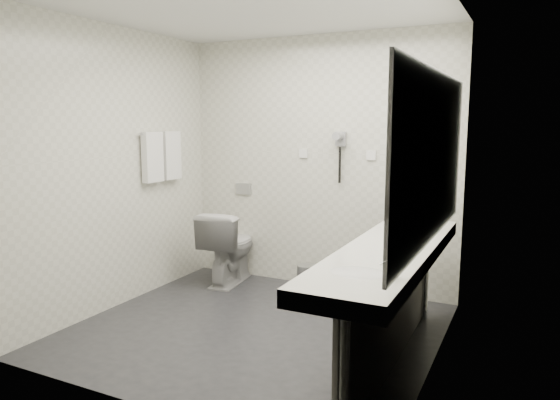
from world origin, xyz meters
The scene contains 30 objects.
floor centered at (0.00, 0.00, 0.00)m, with size 2.80×2.80×0.00m, color #242428.
ceiling centered at (0.00, 0.00, 2.50)m, with size 2.80×2.80×0.00m, color silver.
wall_back centered at (0.00, 1.30, 1.25)m, with size 2.80×2.80×0.00m, color beige.
wall_front centered at (0.00, -1.30, 1.25)m, with size 2.80×2.80×0.00m, color beige.
wall_left centered at (-1.40, 0.00, 1.25)m, with size 2.60×2.60×0.00m, color beige.
wall_right centered at (1.40, 0.00, 1.25)m, with size 2.60×2.60×0.00m, color beige.
vanity_counter centered at (1.12, -0.20, 0.80)m, with size 0.55×2.20×0.10m, color silver.
vanity_panel centered at (1.15, -0.20, 0.38)m, with size 0.03×2.15×0.75m, color gray.
vanity_post_near centered at (1.18, -1.24, 0.38)m, with size 0.06×0.06×0.75m, color silver.
vanity_post_far centered at (1.18, 0.84, 0.38)m, with size 0.06×0.06×0.75m, color silver.
mirror centered at (1.39, -0.20, 1.45)m, with size 0.02×2.20×1.05m, color #B2BCC6.
basin_near centered at (1.12, -0.85, 0.83)m, with size 0.40×0.31×0.05m, color white.
basin_far centered at (1.12, 0.45, 0.83)m, with size 0.40×0.31×0.05m, color white.
faucet_near centered at (1.32, -0.85, 0.92)m, with size 0.04×0.04×0.15m, color silver.
faucet_far centered at (1.32, 0.45, 0.92)m, with size 0.04×0.04×0.15m, color silver.
soap_bottle_a centered at (1.14, -0.24, 0.90)m, with size 0.04×0.04×0.09m, color silver.
soap_bottle_c centered at (1.28, -0.18, 0.91)m, with size 0.05×0.05×0.13m, color silver.
glass_left centered at (1.24, 0.03, 0.90)m, with size 0.05×0.05×0.10m, color silver.
toilet centered at (-0.85, 0.97, 0.38)m, with size 0.43×0.75×0.76m, color white.
flush_plate centered at (-0.85, 1.29, 0.95)m, with size 0.18×0.02×0.12m, color #B2B5BA.
pedal_bin centered at (0.01, 1.03, 0.13)m, with size 0.19×0.19×0.26m, color #B2B5BA.
bin_lid centered at (0.01, 1.03, 0.27)m, with size 0.19×0.19×0.01m, color #B2B5BA.
towel_rail centered at (-1.35, 0.55, 1.55)m, with size 0.02×0.02×0.62m, color silver.
towel_near centered at (-1.34, 0.41, 1.33)m, with size 0.07×0.24×0.48m, color white.
towel_far centered at (-1.34, 0.69, 1.33)m, with size 0.07×0.24×0.48m, color white.
dryer_cradle centered at (0.25, 1.27, 1.50)m, with size 0.10×0.04×0.14m, color gray.
dryer_barrel centered at (0.25, 1.20, 1.53)m, with size 0.08×0.08×0.14m, color gray.
dryer_cord centered at (0.25, 1.26, 1.25)m, with size 0.02×0.02×0.35m, color black.
switch_plate_a centered at (-0.15, 1.29, 1.35)m, with size 0.09×0.02×0.09m, color white.
switch_plate_b centered at (0.55, 1.29, 1.35)m, with size 0.09×0.02×0.09m, color white.
Camera 1 is at (1.95, -3.49, 1.67)m, focal length 33.22 mm.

